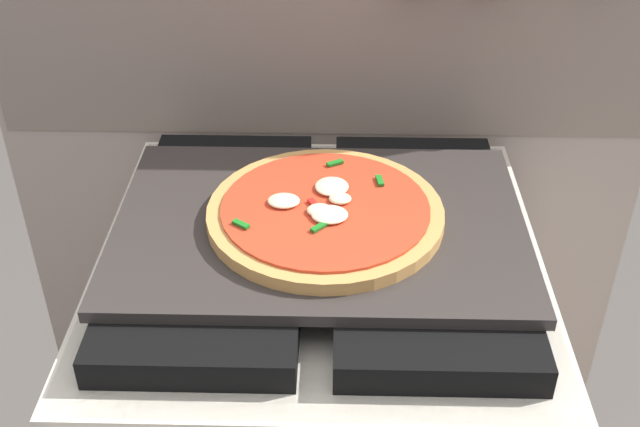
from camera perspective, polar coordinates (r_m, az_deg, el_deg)
kitchen_backsplash at (r=1.40m, az=0.47°, el=3.13°), size 1.10×0.09×1.55m
baking_tray at (r=1.05m, az=-0.00°, el=-0.81°), size 0.54×0.38×0.02m
pizza_left at (r=1.04m, az=0.36°, el=-0.05°), size 0.31×0.31×0.03m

